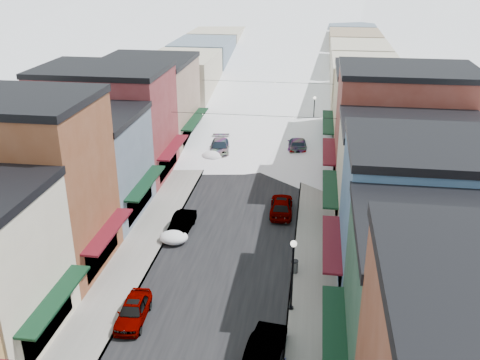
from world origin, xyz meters
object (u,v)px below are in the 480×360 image
(trash_can, at_px, (294,266))
(streetlamp_near, at_px, (293,267))
(car_dark_hatch, at_px, (182,223))
(car_green_sedan, at_px, (265,350))
(car_silver_sedan, at_px, (133,311))

(trash_can, relative_size, streetlamp_near, 0.19)
(trash_can, xyz_separation_m, streetlamp_near, (0.00, -4.24, 2.60))
(car_dark_hatch, bearing_deg, car_green_sedan, -57.46)
(car_green_sedan, bearing_deg, streetlamp_near, -97.16)
(car_silver_sedan, distance_m, streetlamp_near, 10.10)
(car_silver_sedan, relative_size, streetlamp_near, 0.84)
(car_silver_sedan, height_order, car_dark_hatch, car_silver_sedan)
(car_dark_hatch, height_order, streetlamp_near, streetlamp_near)
(car_silver_sedan, bearing_deg, streetlamp_near, 10.71)
(car_green_sedan, distance_m, trash_can, 9.12)
(car_green_sedan, height_order, streetlamp_near, streetlamp_near)
(car_green_sedan, bearing_deg, car_silver_sedan, -9.69)
(car_silver_sedan, distance_m, car_green_sedan, 8.66)
(car_silver_sedan, bearing_deg, car_dark_hatch, 86.15)
(car_silver_sedan, distance_m, car_dark_hatch, 11.65)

